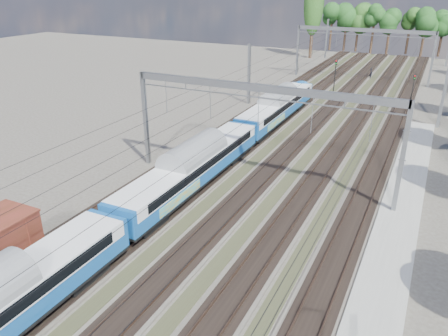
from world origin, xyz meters
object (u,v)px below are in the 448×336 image
at_px(emu_train, 191,164).
at_px(worker, 371,73).
at_px(signal_far, 413,89).
at_px(signal_near, 335,75).

bearing_deg(emu_train, worker, 83.49).
height_order(emu_train, worker, emu_train).
bearing_deg(signal_far, emu_train, -116.54).
relative_size(worker, signal_far, 0.36).
xyz_separation_m(signal_near, signal_far, (10.99, -2.86, -0.43)).
bearing_deg(worker, signal_near, 150.05).
bearing_deg(signal_far, signal_near, 162.48).
relative_size(emu_train, signal_far, 12.08).
bearing_deg(worker, signal_far, 179.90).
xyz_separation_m(worker, signal_far, (8.36, -21.08, 2.39)).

